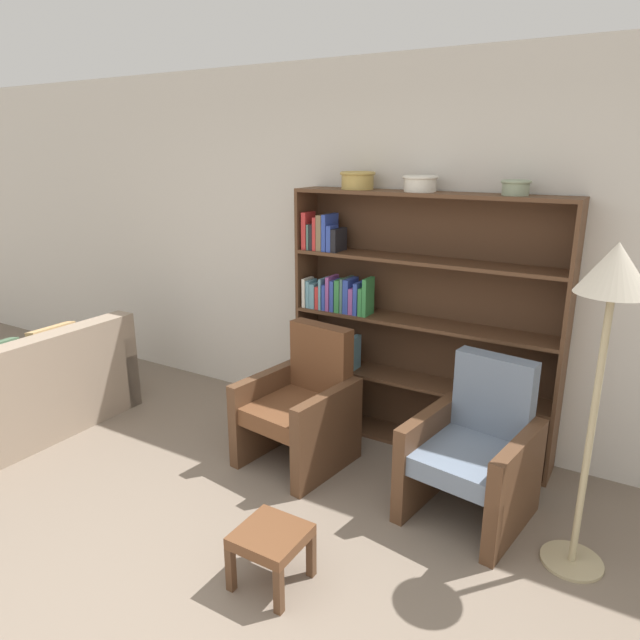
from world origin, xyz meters
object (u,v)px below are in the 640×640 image
(bowl_olive, at_px, (358,179))
(bowl_copper, at_px, (420,183))
(armchair_leather, at_px, (302,406))
(armchair_cushioned, at_px, (474,452))
(bookshelf, at_px, (397,324))
(couch, at_px, (21,395))
(bowl_cream, at_px, (516,187))
(floor_lamp, at_px, (611,299))
(footstool, at_px, (271,541))

(bowl_olive, xyz_separation_m, bowl_copper, (0.47, 0.00, -0.01))
(armchair_leather, relative_size, armchair_cushioned, 1.00)
(bowl_olive, bearing_deg, bookshelf, 3.12)
(bookshelf, distance_m, couch, 2.94)
(bowl_copper, distance_m, bowl_cream, 0.62)
(bowl_olive, xyz_separation_m, couch, (-2.15, -1.42, -1.61))
(bowl_cream, bearing_deg, bowl_olive, -180.00)
(floor_lamp, bearing_deg, bowl_olive, 154.94)
(bookshelf, xyz_separation_m, armchair_leather, (-0.41, -0.67, -0.49))
(footstool, bearing_deg, bowl_cream, 70.17)
(bookshelf, relative_size, armchair_leather, 2.06)
(bookshelf, height_order, bowl_copper, bowl_copper)
(bowl_copper, bearing_deg, footstool, -90.34)
(bookshelf, distance_m, bowl_olive, 1.08)
(bowl_olive, bearing_deg, floor_lamp, -25.06)
(armchair_leather, bearing_deg, bowl_cream, -143.29)
(bookshelf, distance_m, bowl_copper, 1.02)
(bowl_olive, xyz_separation_m, bowl_cream, (1.09, 0.00, -0.02))
(couch, distance_m, armchair_leather, 2.22)
(bowl_olive, height_order, bowl_cream, bowl_olive)
(bowl_copper, height_order, couch, bowl_copper)
(bowl_cream, height_order, armchair_cushioned, bowl_cream)
(bowl_olive, relative_size, floor_lamp, 0.15)
(floor_lamp, bearing_deg, couch, -171.27)
(footstool, bearing_deg, bowl_copper, 89.66)
(armchair_cushioned, height_order, floor_lamp, floor_lamp)
(couch, relative_size, footstool, 4.96)
(bowl_olive, distance_m, bowl_cream, 1.09)
(armchair_cushioned, bearing_deg, bookshelf, -31.26)
(bowl_cream, xyz_separation_m, floor_lamp, (0.66, -0.82, -0.44))
(bowl_olive, relative_size, footstool, 0.76)
(bowl_cream, xyz_separation_m, armchair_leather, (-1.16, -0.65, -1.50))
(bookshelf, bearing_deg, couch, -150.04)
(couch, xyz_separation_m, armchair_leather, (2.08, 0.77, 0.10))
(bowl_olive, height_order, armchair_leather, bowl_olive)
(armchair_cushioned, bearing_deg, bowl_copper, -35.55)
(bowl_cream, distance_m, floor_lamp, 1.14)
(bowl_cream, relative_size, couch, 0.11)
(armchair_leather, height_order, footstool, armchair_leather)
(armchair_leather, relative_size, floor_lamp, 0.55)
(bowl_copper, relative_size, armchair_cushioned, 0.25)
(bowl_copper, height_order, armchair_cushioned, bowl_copper)
(bookshelf, relative_size, couch, 1.19)
(bowl_copper, xyz_separation_m, bowl_cream, (0.62, 0.00, -0.01))
(bowl_olive, bearing_deg, armchair_cushioned, -29.58)
(bowl_olive, xyz_separation_m, armchair_leather, (-0.07, -0.65, -1.51))
(bowl_cream, distance_m, armchair_cushioned, 1.63)
(couch, distance_m, footstool, 2.63)
(bowl_cream, bearing_deg, bookshelf, 178.60)
(armchair_leather, bearing_deg, bowl_olive, -88.66)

